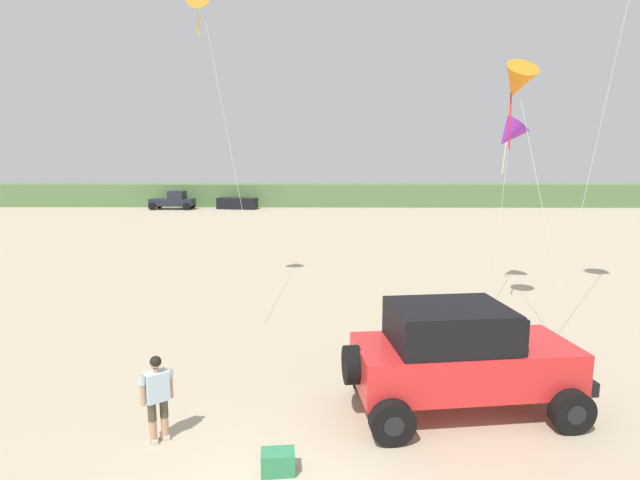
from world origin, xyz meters
TOP-DOWN VIEW (x-y plane):
  - dune_ridge at (-1.44, 51.84)m, footprint 90.00×6.49m
  - jeep at (3.55, 3.31)m, footprint 4.97×2.89m
  - person_watching at (-2.27, 2.09)m, footprint 0.51×0.46m
  - cooler_box at (0.01, 1.21)m, footprint 0.60×0.42m
  - distant_pickup at (-15.68, 46.42)m, footprint 4.64×2.45m
  - distant_sedan at (-8.87, 46.87)m, footprint 4.45×2.50m
  - kite_pink_ribbon at (6.68, 9.51)m, footprint 1.46×4.89m
  - kite_red_delta at (-3.61, 12.10)m, footprint 3.04×3.89m
  - kite_orange_streamer at (7.71, 12.74)m, footprint 1.88×2.86m

SIDE VIEW (x-z plane):
  - cooler_box at x=0.01m, z-range 0.00..0.38m
  - distant_sedan at x=-8.87m, z-range 0.00..1.20m
  - person_watching at x=-2.27m, z-range 0.10..1.77m
  - distant_pickup at x=-15.68m, z-range -0.05..1.93m
  - jeep at x=3.55m, z-range 0.07..2.33m
  - dune_ridge at x=-1.44m, z-range 0.00..2.54m
  - kite_orange_streamer at x=7.71m, z-range 2.70..9.56m
  - kite_pink_ribbon at x=6.68m, z-range 3.37..11.66m
  - kite_red_delta at x=-3.61m, z-range 5.05..16.30m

